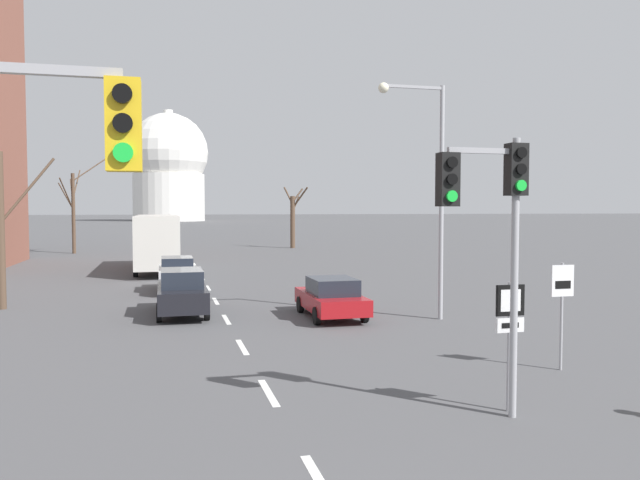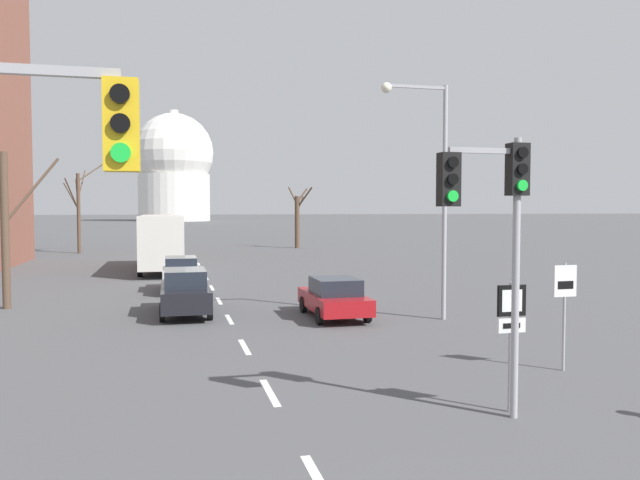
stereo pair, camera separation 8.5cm
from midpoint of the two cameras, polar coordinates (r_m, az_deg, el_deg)
name	(u,v)px [view 1 (the left image)]	position (r m, az deg, el deg)	size (l,w,h in m)	color
lane_stripe_1	(268,392)	(13.69, -4.92, -13.72)	(0.16, 2.00, 0.01)	silver
lane_stripe_2	(242,347)	(18.00, -7.27, -9.67)	(0.16, 2.00, 0.01)	silver
lane_stripe_3	(226,319)	(22.39, -8.67, -7.19)	(0.16, 2.00, 0.01)	silver
lane_stripe_4	(216,301)	(26.82, -9.61, -5.53)	(0.16, 2.00, 0.01)	silver
lane_stripe_5	(208,288)	(31.26, -10.28, -4.33)	(0.16, 2.00, 0.01)	silver
lane_stripe_6	(202,278)	(35.72, -10.77, -3.43)	(0.16, 2.00, 0.01)	silver
lane_stripe_7	(198,270)	(40.19, -11.16, -2.73)	(0.16, 2.00, 0.01)	silver
lane_stripe_8	(194,264)	(44.67, -11.47, -2.18)	(0.16, 2.00, 0.01)	silver
traffic_signal_near_right	(493,207)	(11.83, 15.33, 2.93)	(1.73, 0.34, 5.21)	#9E9EA3
traffic_signal_near_left	(10,178)	(7.03, -26.77, 5.04)	(2.01, 0.34, 5.56)	#9E9EA3
route_sign_post	(510,323)	(12.58, 16.77, -7.32)	(0.60, 0.08, 2.51)	#9E9EA3
speed_limit_sign	(562,298)	(16.16, 21.12, -4.94)	(0.60, 0.08, 2.61)	#9E9EA3
street_lamp_right	(430,176)	(22.11, 9.89, 5.82)	(2.43, 0.36, 8.18)	#9E9EA3
sedan_near_left	(177,273)	(30.17, -13.02, -3.00)	(1.74, 4.34, 1.64)	#B7B7BC
sedan_near_right	(331,297)	(22.45, 0.93, -5.25)	(1.87, 4.15, 1.44)	maroon
sedan_mid_centre	(182,292)	(23.56, -12.62, -4.64)	(1.81, 4.60, 1.69)	black
city_bus	(157,238)	(40.24, -14.70, 0.15)	(2.66, 10.80, 3.48)	beige
bare_tree_left_near	(74,207)	(58.12, -21.64, 2.78)	(3.82, 4.71, 8.39)	brown
bare_tree_right_near	(293,218)	(61.65, -2.51, 2.02)	(1.90, 3.04, 6.11)	brown
bare_tree_left_far	(0,218)	(27.15, -27.31, 1.79)	(3.62, 1.52, 7.45)	brown
capitol_dome	(169,167)	(200.52, -13.68, 6.49)	(24.30, 24.30, 34.33)	silver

